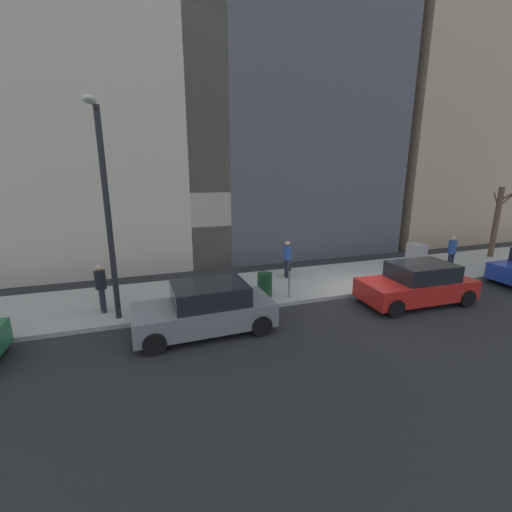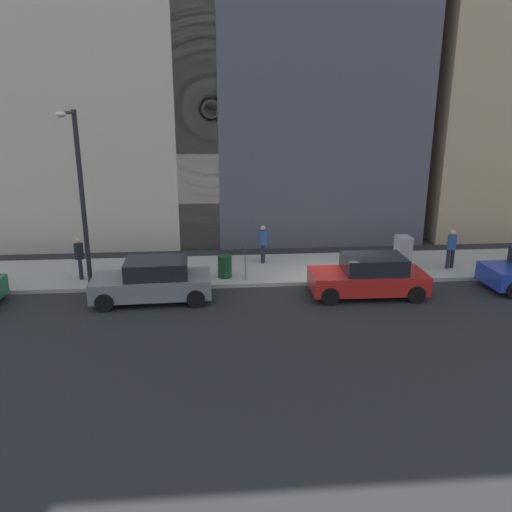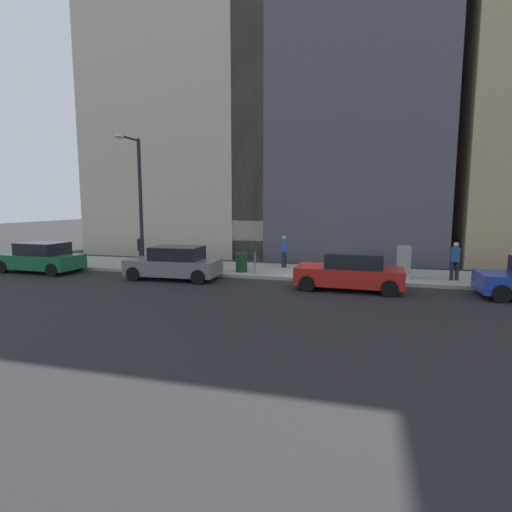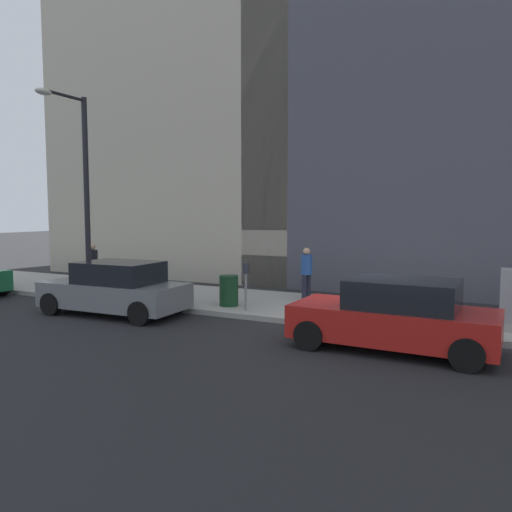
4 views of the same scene
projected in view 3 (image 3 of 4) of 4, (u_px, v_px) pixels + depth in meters
The scene contains 14 objects.
ground_plane at pixel (329, 283), 17.54m from camera, with size 120.00×120.00×0.00m, color #232326.
sidewalk at pixel (332, 273), 19.44m from camera, with size 4.00×36.00×0.15m, color #9E9B93.
parked_car_red at pixel (350, 272), 16.04m from camera, with size 2.01×4.24×1.52m.
parked_car_grey at pixel (175, 263), 18.29m from camera, with size 2.06×4.26×1.52m.
parked_car_green at pixel (41, 258), 20.17m from camera, with size 2.04×4.25×1.52m.
parking_meter at pixel (255, 257), 18.77m from camera, with size 0.14×0.10×1.35m.
utility_box at pixel (404, 262), 17.84m from camera, with size 0.83×0.61×1.43m.
streetlamp at pixel (137, 192), 19.80m from camera, with size 1.97×0.32×6.50m.
trash_bin at pixel (242, 263), 19.46m from camera, with size 0.56×0.56×0.90m, color #14381E.
pedestrian_near_meter at pixel (455, 259), 17.23m from camera, with size 0.36×0.39×1.66m.
pedestrian_midblock at pixel (284, 250), 20.74m from camera, with size 0.40×0.36×1.66m.
pedestrian_far_corner at pixel (141, 248), 21.24m from camera, with size 0.39×0.36×1.66m.
office_block_center at pixel (344, 103), 27.35m from camera, with size 12.23×12.23×20.66m, color #4C4C56.
office_tower_right at pixel (203, 63), 29.89m from camera, with size 12.70×12.70×27.82m, color #BCB29E.
Camera 3 is at (-17.47, -1.51, 3.46)m, focal length 28.00 mm.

